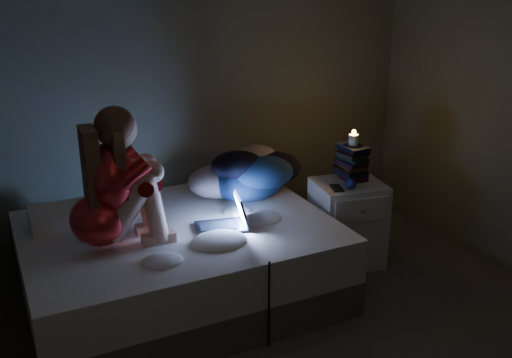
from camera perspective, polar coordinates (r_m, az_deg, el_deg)
wall_back at (r=4.40m, az=-5.89°, el=9.64°), size 3.60×0.02×2.60m
bed at (r=3.86m, az=-7.53°, el=-8.17°), size 1.93×1.45×0.53m
pillow at (r=3.89m, az=-18.56°, el=-3.57°), size 0.41×0.29×0.12m
woman at (r=3.39m, az=-15.58°, el=-0.12°), size 0.53×0.35×0.84m
laptop at (r=3.63m, az=-3.56°, el=-3.25°), size 0.36×0.29×0.23m
clothes_pile at (r=4.15m, az=-0.93°, el=0.79°), size 0.65×0.53×0.37m
nightstand at (r=4.32m, az=9.00°, el=-4.34°), size 0.54×0.49×0.64m
book_stack at (r=4.23m, az=9.51°, el=1.64°), size 0.19×0.25×0.27m
candle at (r=4.18m, az=9.64°, el=3.90°), size 0.07×0.07×0.08m
phone at (r=4.06m, az=8.32°, el=-0.97°), size 0.09×0.15×0.01m
blue_orb at (r=4.08m, az=9.66°, el=-0.44°), size 0.08×0.08×0.08m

